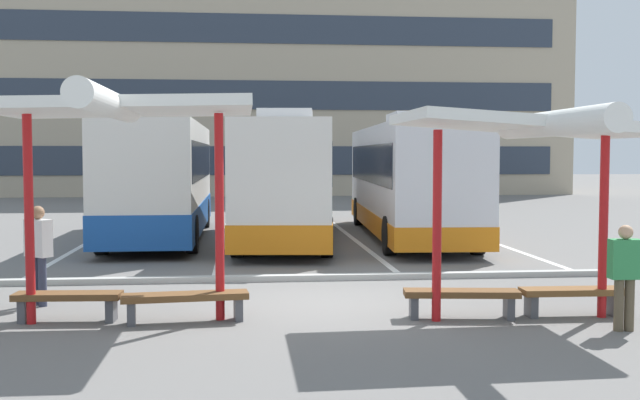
# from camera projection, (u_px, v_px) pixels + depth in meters

# --- Properties ---
(ground_plane) EXTENTS (160.00, 160.00, 0.00)m
(ground_plane) POSITION_uv_depth(u_px,v_px,m) (323.00, 302.00, 13.16)
(ground_plane) COLOR slate
(terminal_building) EXTENTS (38.98, 11.12, 22.61)m
(terminal_building) POSITION_uv_depth(u_px,v_px,m) (263.00, 45.00, 51.14)
(terminal_building) COLOR tan
(terminal_building) RESTS_ON ground
(coach_bus_0) EXTENTS (2.61, 10.27, 3.82)m
(coach_bus_0) POSITION_uv_depth(u_px,v_px,m) (161.00, 181.00, 22.92)
(coach_bus_0) COLOR silver
(coach_bus_0) RESTS_ON ground
(coach_bus_1) EXTENTS (3.49, 10.64, 3.78)m
(coach_bus_1) POSITION_uv_depth(u_px,v_px,m) (288.00, 181.00, 22.40)
(coach_bus_1) COLOR silver
(coach_bus_1) RESTS_ON ground
(coach_bus_2) EXTENTS (3.11, 11.49, 3.75)m
(coach_bus_2) POSITION_uv_depth(u_px,v_px,m) (408.00, 180.00, 23.31)
(coach_bus_2) COLOR silver
(coach_bus_2) RESTS_ON ground
(lane_stripe_0) EXTENTS (0.16, 14.00, 0.01)m
(lane_stripe_0) POSITION_uv_depth(u_px,v_px,m) (91.00, 241.00, 22.48)
(lane_stripe_0) COLOR white
(lane_stripe_0) RESTS_ON ground
(lane_stripe_1) EXTENTS (0.16, 14.00, 0.01)m
(lane_stripe_1) POSITION_uv_depth(u_px,v_px,m) (224.00, 239.00, 22.87)
(lane_stripe_1) COLOR white
(lane_stripe_1) RESTS_ON ground
(lane_stripe_2) EXTENTS (0.16, 14.00, 0.01)m
(lane_stripe_2) POSITION_uv_depth(u_px,v_px,m) (352.00, 238.00, 23.26)
(lane_stripe_2) COLOR white
(lane_stripe_2) RESTS_ON ground
(lane_stripe_3) EXTENTS (0.16, 14.00, 0.01)m
(lane_stripe_3) POSITION_uv_depth(u_px,v_px,m) (476.00, 236.00, 23.66)
(lane_stripe_3) COLOR white
(lane_stripe_3) RESTS_ON ground
(waiting_shelter_1) EXTENTS (3.85, 4.72, 3.43)m
(waiting_shelter_1) POSITION_uv_depth(u_px,v_px,m) (121.00, 113.00, 11.19)
(waiting_shelter_1) COLOR red
(waiting_shelter_1) RESTS_ON ground
(bench_2) EXTENTS (1.64, 0.52, 0.45)m
(bench_2) POSITION_uv_depth(u_px,v_px,m) (68.00, 300.00, 11.64)
(bench_2) COLOR brown
(bench_2) RESTS_ON ground
(bench_3) EXTENTS (1.94, 0.61, 0.45)m
(bench_3) POSITION_uv_depth(u_px,v_px,m) (185.00, 300.00, 11.59)
(bench_3) COLOR brown
(bench_3) RESTS_ON ground
(waiting_shelter_2) EXTENTS (3.67, 4.30, 3.22)m
(waiting_shelter_2) POSITION_uv_depth(u_px,v_px,m) (529.00, 130.00, 11.40)
(waiting_shelter_2) COLOR red
(waiting_shelter_2) RESTS_ON ground
(bench_4) EXTENTS (1.82, 0.63, 0.45)m
(bench_4) POSITION_uv_depth(u_px,v_px,m) (461.00, 297.00, 11.86)
(bench_4) COLOR brown
(bench_4) RESTS_ON ground
(bench_5) EXTENTS (1.65, 0.46, 0.45)m
(bench_5) POSITION_uv_depth(u_px,v_px,m) (572.00, 295.00, 12.02)
(bench_5) COLOR brown
(bench_5) RESTS_ON ground
(platform_kerb) EXTENTS (44.00, 0.24, 0.12)m
(platform_kerb) POSITION_uv_depth(u_px,v_px,m) (311.00, 278.00, 15.45)
(platform_kerb) COLOR #ADADA8
(platform_kerb) RESTS_ON ground
(waiting_passenger_0) EXTENTS (0.46, 0.24, 1.55)m
(waiting_passenger_0) POSITION_uv_depth(u_px,v_px,m) (625.00, 271.00, 10.99)
(waiting_passenger_0) COLOR brown
(waiting_passenger_0) RESTS_ON ground
(waiting_passenger_3) EXTENTS (0.52, 0.48, 1.70)m
(waiting_passenger_3) POSITION_uv_depth(u_px,v_px,m) (38.00, 248.00, 12.81)
(waiting_passenger_3) COLOR #33384C
(waiting_passenger_3) RESTS_ON ground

